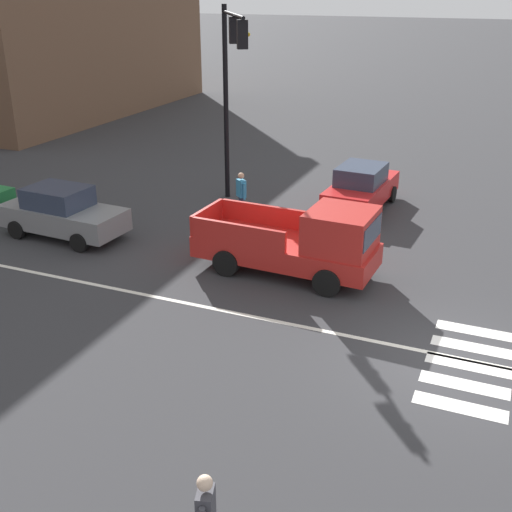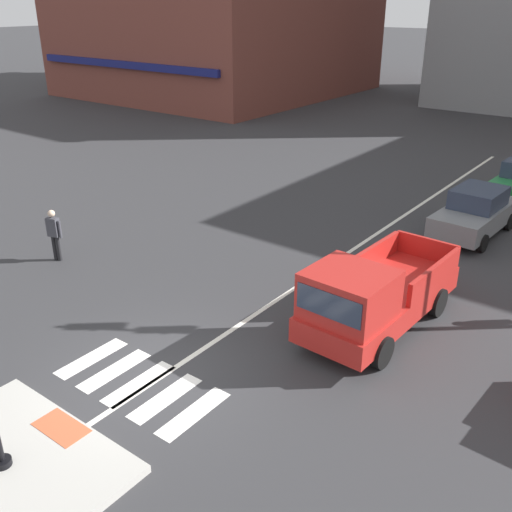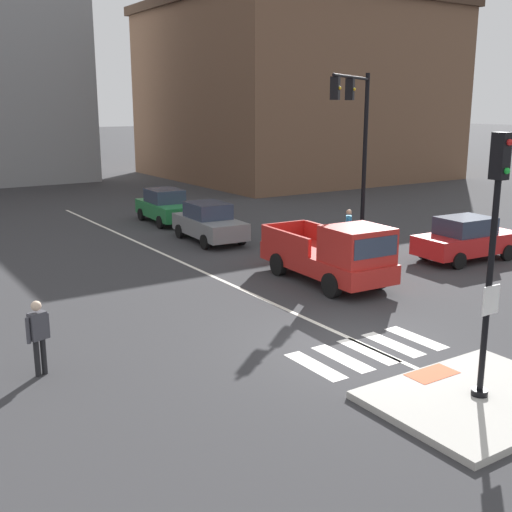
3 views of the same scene
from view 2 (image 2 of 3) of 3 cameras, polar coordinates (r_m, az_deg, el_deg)
name	(u,v)px [view 2 (image 2 of 3)]	position (r m, az deg, el deg)	size (l,w,h in m)	color
ground_plane	(151,376)	(13.11, -10.38, -11.62)	(300.00, 300.00, 0.00)	#333335
traffic_island	(4,468)	(11.60, -23.69, -18.67)	(4.13, 3.09, 0.15)	#B2AFA8
tactile_pad_front	(61,427)	(11.96, -18.72, -15.76)	(1.10, 0.60, 0.01)	#DB5B38
crosswalk_stripe_a	(92,358)	(13.99, -15.95, -9.68)	(0.44, 1.80, 0.01)	silver
crosswalk_stripe_b	(115,370)	(13.44, -13.82, -10.93)	(0.44, 1.80, 0.01)	silver
crosswalk_stripe_c	(139,384)	(12.93, -11.49, -12.27)	(0.44, 1.80, 0.01)	silver
crosswalk_stripe_d	(165,398)	(12.44, -8.95, -13.70)	(0.44, 1.80, 0.01)	silver
crosswalk_stripe_e	(194,413)	(11.99, -6.18, -15.21)	(0.44, 1.80, 0.01)	silver
lane_centre_line	(369,239)	(20.17, 11.12, 1.68)	(0.14, 28.00, 0.01)	silver
building_corner_right	(218,6)	(52.49, -3.74, 23.49)	(20.87, 21.85, 13.81)	brown
car_grey_eastbound_far	(475,212)	(21.31, 20.86, 4.07)	(2.01, 4.18, 1.64)	slate
pickup_truck_red_eastbound_mid	(372,298)	(14.19, 11.41, -4.06)	(2.23, 5.18, 2.08)	red
pedestrian_at_curb_left	(54,231)	(18.89, -19.36, 2.34)	(0.53, 0.31, 1.67)	black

